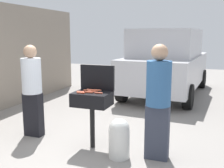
{
  "coord_description": "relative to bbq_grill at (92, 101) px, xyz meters",
  "views": [
    {
      "loc": [
        1.97,
        -3.68,
        1.85
      ],
      "look_at": [
        0.33,
        0.7,
        1.0
      ],
      "focal_mm": 43.25,
      "sensor_mm": 36.0,
      "label": 1
    }
  ],
  "objects": [
    {
      "name": "parked_minivan",
      "position": [
        0.47,
        4.56,
        0.23
      ],
      "size": [
        2.27,
        4.52,
        2.02
      ],
      "rotation": [
        0.0,
        0.0,
        3.07
      ],
      "color": "#B7B7BC",
      "rests_on": "ground"
    },
    {
      "name": "bbq_grill",
      "position": [
        0.0,
        0.0,
        0.0
      ],
      "size": [
        0.6,
        0.44,
        0.94
      ],
      "color": "black",
      "rests_on": "ground"
    },
    {
      "name": "propane_tank",
      "position": [
        0.54,
        -0.21,
        -0.47
      ],
      "size": [
        0.32,
        0.32,
        0.62
      ],
      "color": "silver",
      "rests_on": "ground"
    },
    {
      "name": "hot_dog_3",
      "position": [
        -0.12,
        0.07,
        0.16
      ],
      "size": [
        0.13,
        0.03,
        0.03
      ],
      "primitive_type": "cylinder",
      "rotation": [
        0.0,
        1.57,
        0.04
      ],
      "color": "#C6593D",
      "rests_on": "bbq_grill"
    },
    {
      "name": "hot_dog_9",
      "position": [
        0.0,
        0.08,
        0.16
      ],
      "size": [
        0.13,
        0.04,
        0.03
      ],
      "primitive_type": "cylinder",
      "rotation": [
        0.0,
        1.57,
        -0.11
      ],
      "color": "#AD4228",
      "rests_on": "bbq_grill"
    },
    {
      "name": "hot_dog_4",
      "position": [
        0.14,
        -0.06,
        0.16
      ],
      "size": [
        0.13,
        0.04,
        0.03
      ],
      "primitive_type": "cylinder",
      "rotation": [
        0.0,
        1.57,
        0.1
      ],
      "color": "#B74C33",
      "rests_on": "bbq_grill"
    },
    {
      "name": "hot_dog_0",
      "position": [
        -0.0,
        0.0,
        0.16
      ],
      "size": [
        0.13,
        0.03,
        0.03
      ],
      "primitive_type": "cylinder",
      "rotation": [
        0.0,
        1.57,
        0.05
      ],
      "color": "#B74C33",
      "rests_on": "bbq_grill"
    },
    {
      "name": "hot_dog_2",
      "position": [
        -0.14,
        -0.11,
        0.16
      ],
      "size": [
        0.13,
        0.03,
        0.03
      ],
      "primitive_type": "cylinder",
      "rotation": [
        0.0,
        1.57,
        -0.0
      ],
      "color": "#AD4228",
      "rests_on": "bbq_grill"
    },
    {
      "name": "person_left",
      "position": [
        -1.25,
        0.12,
        0.12
      ],
      "size": [
        0.35,
        0.35,
        1.68
      ],
      "rotation": [
        0.0,
        0.0,
        -0.15
      ],
      "color": "black",
      "rests_on": "ground"
    },
    {
      "name": "ground_plane",
      "position": [
        -0.18,
        -0.2,
        -0.79
      ],
      "size": [
        24.0,
        24.0,
        0.0
      ],
      "primitive_type": "plane",
      "color": "gray"
    },
    {
      "name": "hot_dog_1",
      "position": [
        -0.13,
        -0.14,
        0.16
      ],
      "size": [
        0.13,
        0.03,
        0.03
      ],
      "primitive_type": "cylinder",
      "rotation": [
        0.0,
        1.57,
        0.02
      ],
      "color": "#B74C33",
      "rests_on": "bbq_grill"
    },
    {
      "name": "hot_dog_7",
      "position": [
        -0.16,
        -0.08,
        0.16
      ],
      "size": [
        0.13,
        0.04,
        0.03
      ],
      "primitive_type": "cylinder",
      "rotation": [
        0.0,
        1.57,
        0.1
      ],
      "color": "#B74C33",
      "rests_on": "bbq_grill"
    },
    {
      "name": "person_right",
      "position": [
        1.08,
        -0.04,
        0.15
      ],
      "size": [
        0.36,
        0.36,
        1.73
      ],
      "rotation": [
        0.0,
        0.0,
        2.97
      ],
      "color": "#333847",
      "rests_on": "ground"
    },
    {
      "name": "grill_lid_open",
      "position": [
        0.0,
        0.22,
        0.35
      ],
      "size": [
        0.6,
        0.05,
        0.42
      ],
      "primitive_type": "cube",
      "color": "black",
      "rests_on": "bbq_grill"
    },
    {
      "name": "hot_dog_5",
      "position": [
        -0.02,
        -0.07,
        0.16
      ],
      "size": [
        0.13,
        0.03,
        0.03
      ],
      "primitive_type": "cylinder",
      "rotation": [
        0.0,
        1.57,
        0.05
      ],
      "color": "#AD4228",
      "rests_on": "bbq_grill"
    },
    {
      "name": "hot_dog_6",
      "position": [
        -0.08,
        0.12,
        0.16
      ],
      "size": [
        0.13,
        0.03,
        0.03
      ],
      "primitive_type": "cylinder",
      "rotation": [
        0.0,
        1.57,
        -0.03
      ],
      "color": "#C6593D",
      "rests_on": "bbq_grill"
    },
    {
      "name": "hot_dog_8",
      "position": [
        0.04,
        0.14,
        0.16
      ],
      "size": [
        0.13,
        0.03,
        0.03
      ],
      "primitive_type": "cylinder",
      "rotation": [
        0.0,
        1.57,
        0.0
      ],
      "color": "#C6593D",
      "rests_on": "bbq_grill"
    }
  ]
}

